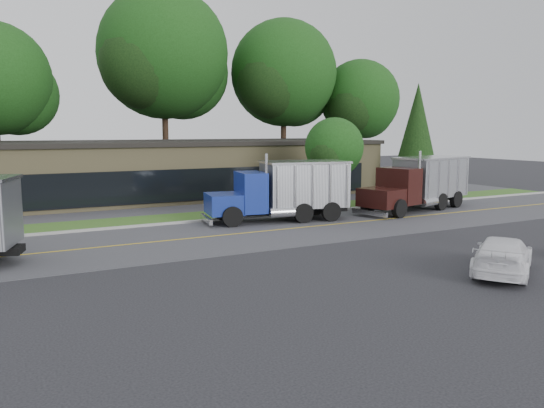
{
  "coord_description": "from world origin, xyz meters",
  "views": [
    {
      "loc": [
        -10.19,
        -14.69,
        5.11
      ],
      "look_at": [
        0.78,
        6.36,
        1.8
      ],
      "focal_mm": 35.0,
      "sensor_mm": 36.0,
      "label": 1
    }
  ],
  "objects": [
    {
      "name": "rally_car",
      "position": [
        5.76,
        -2.04,
        0.66
      ],
      "size": [
        4.81,
        4.14,
        1.33
      ],
      "primitive_type": "imported",
      "rotation": [
        0.0,
        0.0,
        2.18
      ],
      "color": "white",
      "rests_on": "ground"
    },
    {
      "name": "dump_truck_maroon",
      "position": [
        14.05,
        11.09,
        1.81
      ],
      "size": [
        9.3,
        4.59,
        3.36
      ],
      "rotation": [
        0.0,
        0.0,
        3.39
      ],
      "color": "black",
      "rests_on": "ground"
    },
    {
      "name": "far_parking",
      "position": [
        0.0,
        20.0,
        0.0
      ],
      "size": [
        60.0,
        7.0,
        0.02
      ],
      "primitive_type": "cube",
      "color": "#57575D",
      "rests_on": "ground"
    },
    {
      "name": "tree_far_d",
      "position": [
        16.17,
        33.14,
        10.28
      ],
      "size": [
        11.29,
        10.63,
        16.1
      ],
      "color": "#382619",
      "rests_on": "ground"
    },
    {
      "name": "grass_verge",
      "position": [
        0.0,
        15.0,
        0.0
      ],
      "size": [
        60.0,
        3.4,
        0.03
      ],
      "primitive_type": "cube",
      "color": "#3C6422",
      "rests_on": "ground"
    },
    {
      "name": "tree_verge",
      "position": [
        10.06,
        15.05,
        3.8
      ],
      "size": [
        4.19,
        3.94,
        5.97
      ],
      "color": "#382619",
      "rests_on": "ground"
    },
    {
      "name": "dump_truck_blue",
      "position": [
        4.32,
        11.43,
        1.8
      ],
      "size": [
        8.32,
        3.82,
        3.36
      ],
      "rotation": [
        0.0,
        0.0,
        2.98
      ],
      "color": "black",
      "rests_on": "ground"
    },
    {
      "name": "curb",
      "position": [
        0.0,
        13.2,
        0.0
      ],
      "size": [
        60.0,
        0.3,
        0.12
      ],
      "primitive_type": "cube",
      "color": "#9E9E99",
      "rests_on": "ground"
    },
    {
      "name": "center_line",
      "position": [
        0.0,
        9.0,
        0.0
      ],
      "size": [
        60.0,
        0.12,
        0.01
      ],
      "primitive_type": "cube",
      "color": "gold",
      "rests_on": "ground"
    },
    {
      "name": "ground",
      "position": [
        0.0,
        0.0,
        0.0
      ],
      "size": [
        140.0,
        140.0,
        0.0
      ],
      "primitive_type": "plane",
      "color": "#343439",
      "rests_on": "ground"
    },
    {
      "name": "road",
      "position": [
        0.0,
        9.0,
        0.0
      ],
      "size": [
        60.0,
        8.0,
        0.02
      ],
      "primitive_type": "cube",
      "color": "#57575D",
      "rests_on": "ground"
    },
    {
      "name": "tree_far_c",
      "position": [
        4.19,
        34.15,
        11.49
      ],
      "size": [
        12.62,
        11.87,
        18.0
      ],
      "color": "#382619",
      "rests_on": "ground"
    },
    {
      "name": "tree_far_e",
      "position": [
        24.13,
        31.1,
        7.92
      ],
      "size": [
        8.71,
        8.19,
        12.42
      ],
      "color": "#382619",
      "rests_on": "ground"
    },
    {
      "name": "evergreen_right",
      "position": [
        20.0,
        18.0,
        4.87
      ],
      "size": [
        3.9,
        3.9,
        8.86
      ],
      "color": "#382619",
      "rests_on": "ground"
    },
    {
      "name": "strip_mall",
      "position": [
        2.0,
        26.0,
        2.0
      ],
      "size": [
        32.0,
        12.0,
        4.0
      ],
      "primitive_type": "cube",
      "color": "#8E8057",
      "rests_on": "ground"
    }
  ]
}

